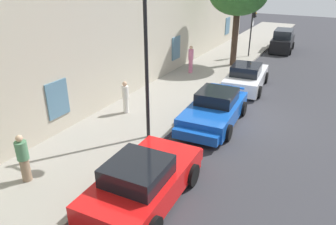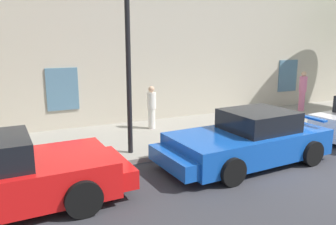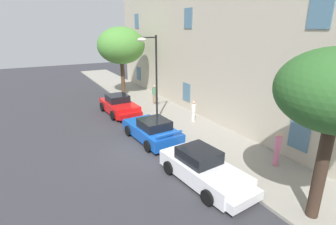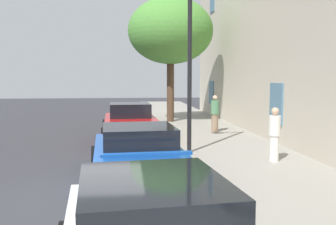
% 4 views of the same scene
% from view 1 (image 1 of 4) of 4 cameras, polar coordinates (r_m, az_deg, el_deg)
% --- Properties ---
extents(ground_plane, '(80.00, 80.00, 0.00)m').
position_cam_1_polar(ground_plane, '(15.49, 13.59, -1.04)').
color(ground_plane, '#333338').
extents(sidewalk, '(60.00, 4.08, 0.14)m').
position_cam_1_polar(sidewalk, '(16.93, -0.65, 2.13)').
color(sidewalk, gray).
rests_on(sidewalk, ground).
extents(sportscar_red_lead, '(4.71, 2.39, 1.50)m').
position_cam_1_polar(sportscar_red_lead, '(9.83, -3.89, -11.66)').
color(sportscar_red_lead, red).
rests_on(sportscar_red_lead, ground).
extents(sportscar_yellow_flank, '(4.88, 2.47, 1.43)m').
position_cam_1_polar(sportscar_yellow_flank, '(14.44, 8.02, 0.25)').
color(sportscar_yellow_flank, '#144CB2').
rests_on(sportscar_yellow_flank, ground).
extents(sportscar_white_middle, '(5.00, 2.44, 1.47)m').
position_cam_1_polar(sportscar_white_middle, '(19.53, 13.80, 6.18)').
color(sportscar_white_middle, white).
rests_on(sportscar_white_middle, ground).
extents(hatchback_parked, '(4.06, 1.98, 1.80)m').
position_cam_1_polar(hatchback_parked, '(29.53, 19.66, 11.80)').
color(hatchback_parked, black).
rests_on(hatchback_parked, ground).
extents(traffic_light, '(0.44, 0.36, 3.72)m').
position_cam_1_polar(traffic_light, '(25.96, 14.79, 15.06)').
color(traffic_light, black).
rests_on(traffic_light, sidewalk).
extents(street_lamp, '(0.44, 1.42, 6.14)m').
position_cam_1_polar(street_lamp, '(11.58, -2.25, 13.81)').
color(street_lamp, black).
rests_on(street_lamp, sidewalk).
extents(pedestrian_admiring, '(0.50, 0.50, 1.64)m').
position_cam_1_polar(pedestrian_admiring, '(11.17, -24.28, -7.36)').
color(pedestrian_admiring, '#8C7259').
rests_on(pedestrian_admiring, sidewalk).
extents(pedestrian_strolling, '(0.33, 0.33, 1.56)m').
position_cam_1_polar(pedestrian_strolling, '(15.17, -7.55, 2.77)').
color(pedestrian_strolling, silver).
rests_on(pedestrian_strolling, sidewalk).
extents(pedestrian_bystander, '(0.45, 0.45, 1.78)m').
position_cam_1_polar(pedestrian_bystander, '(21.23, 4.06, 9.46)').
color(pedestrian_bystander, pink).
rests_on(pedestrian_bystander, sidewalk).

